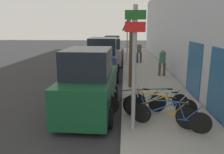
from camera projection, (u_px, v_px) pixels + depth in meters
name	position (u px, v px, depth m)	size (l,w,h in m)	color
ground_plane	(107.00, 80.00, 13.56)	(80.00, 80.00, 0.00)	#28282B
sidewalk_curb	(145.00, 70.00, 16.13)	(3.20, 32.00, 0.15)	gray
building_facade	(171.00, 26.00, 15.24)	(0.23, 32.00, 6.50)	#B2B7C1
signpost	(134.00, 66.00, 6.28)	(0.58, 0.14, 3.65)	#939399
bicycle_0	(169.00, 116.00, 6.69)	(2.28, 0.92, 0.90)	black
bicycle_1	(157.00, 110.00, 7.12)	(2.27, 1.35, 0.97)	black
bicycle_2	(161.00, 106.00, 7.45)	(2.41, 0.44, 0.98)	black
bicycle_3	(134.00, 103.00, 7.84)	(2.38, 0.62, 0.92)	black
bicycle_4	(158.00, 100.00, 8.20)	(2.23, 0.44, 0.85)	black
parked_car_0	(89.00, 84.00, 8.19)	(2.06, 4.31, 2.45)	#144728
parked_car_1	(103.00, 60.00, 13.94)	(2.06, 4.42, 2.55)	navy
parked_car_2	(110.00, 52.00, 18.93)	(2.20, 4.71, 2.27)	gray
parked_car_3	(112.00, 47.00, 24.08)	(1.98, 4.28, 2.27)	#51565B
pedestrian_near	(162.00, 60.00, 13.75)	(0.45, 0.38, 1.72)	#4C3D2D
pedestrian_far	(139.00, 51.00, 18.95)	(0.46, 0.39, 1.74)	#1E2338
street_tree	(131.00, 53.00, 10.95)	(0.76, 1.52, 3.81)	#4C3828
traffic_light	(127.00, 29.00, 19.57)	(0.20, 0.30, 4.50)	#939399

